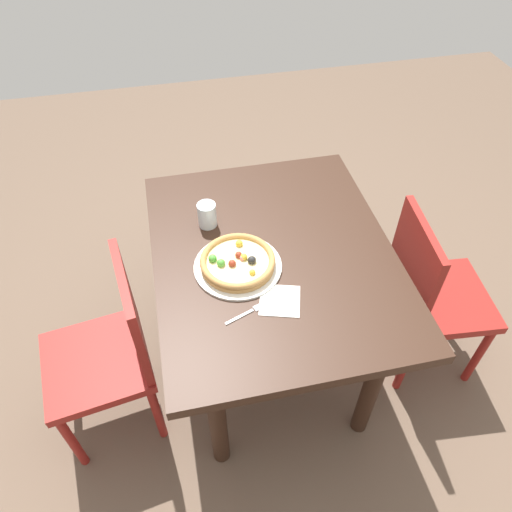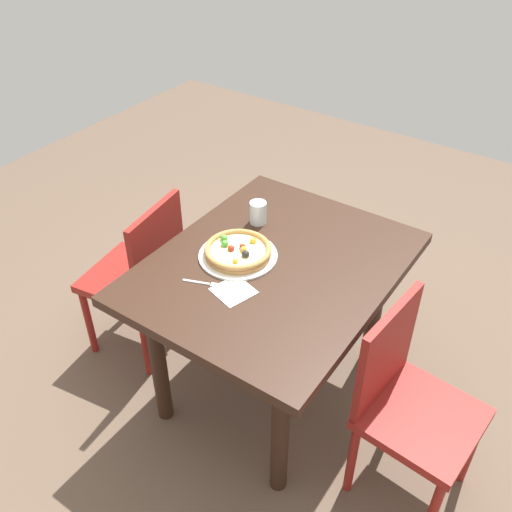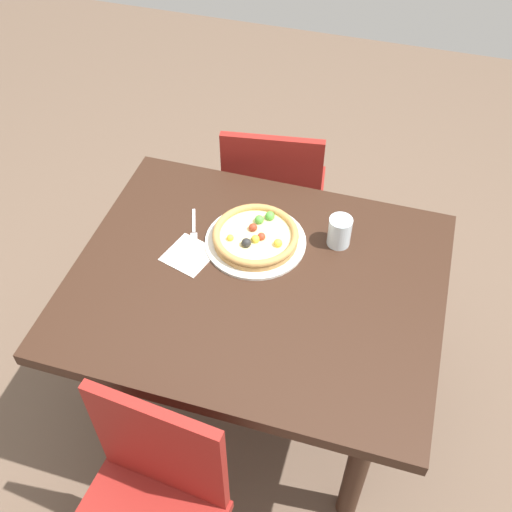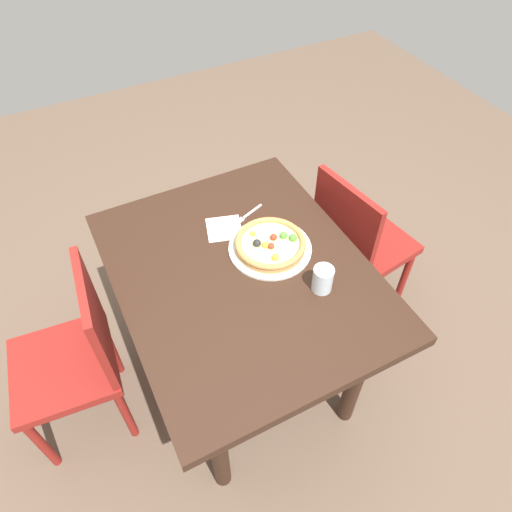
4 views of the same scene
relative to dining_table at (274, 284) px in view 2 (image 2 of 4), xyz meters
The scene contains 9 objects.
ground_plane 0.65m from the dining_table, ahead, with size 6.00×6.00×0.00m, color brown.
dining_table is the anchor object (origin of this frame).
chair_near 0.70m from the dining_table, 79.66° to the right, with size 0.45×0.45×0.87m.
chair_far 0.70m from the dining_table, 80.35° to the left, with size 0.44×0.44×0.87m.
plate 0.19m from the dining_table, 72.44° to the right, with size 0.33×0.33×0.01m, color silver.
pizza 0.21m from the dining_table, 72.61° to the right, with size 0.28×0.28×0.05m.
fork 0.32m from the dining_table, 29.35° to the right, with size 0.07×0.16×0.00m.
drinking_glass 0.35m from the dining_table, 133.22° to the right, with size 0.08×0.08×0.10m, color silver.
napkin 0.26m from the dining_table, ahead, with size 0.14×0.14×0.00m, color white.
Camera 2 is at (1.53, 0.96, 2.18)m, focal length 39.59 mm.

